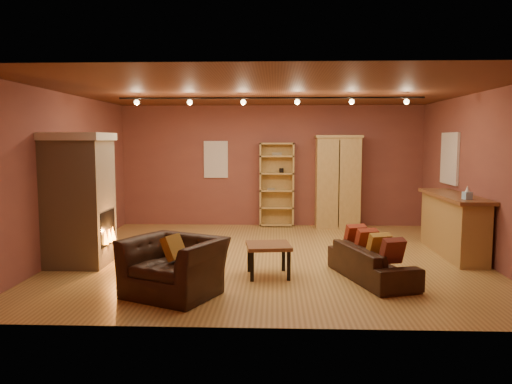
{
  "coord_description": "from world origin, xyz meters",
  "views": [
    {
      "loc": [
        0.09,
        -8.41,
        2.01
      ],
      "look_at": [
        -0.24,
        0.2,
        1.11
      ],
      "focal_mm": 35.0,
      "sensor_mm": 36.0,
      "label": 1
    }
  ],
  "objects_px": {
    "bookcase": "(277,184)",
    "armoire": "(338,182)",
    "fireplace": "(80,199)",
    "bar_counter": "(453,224)",
    "loveseat": "(372,256)",
    "armchair": "(174,257)",
    "coffee_table": "(268,249)"
  },
  "relations": [
    {
      "from": "bookcase",
      "to": "armoire",
      "type": "height_order",
      "value": "armoire"
    },
    {
      "from": "fireplace",
      "to": "bar_counter",
      "type": "bearing_deg",
      "value": 8.38
    },
    {
      "from": "fireplace",
      "to": "armoire",
      "type": "xyz_separation_m",
      "value": [
        4.56,
        3.58,
        0.0
      ]
    },
    {
      "from": "bookcase",
      "to": "loveseat",
      "type": "xyz_separation_m",
      "value": [
        1.36,
        -4.46,
        -0.64
      ]
    },
    {
      "from": "bar_counter",
      "to": "loveseat",
      "type": "bearing_deg",
      "value": -136.41
    },
    {
      "from": "bar_counter",
      "to": "loveseat",
      "type": "distance_m",
      "value": 2.37
    },
    {
      "from": "armchair",
      "to": "coffee_table",
      "type": "xyz_separation_m",
      "value": [
        1.21,
        0.95,
        -0.09
      ]
    },
    {
      "from": "coffee_table",
      "to": "armoire",
      "type": "bearing_deg",
      "value": 69.95
    },
    {
      "from": "bookcase",
      "to": "armchair",
      "type": "distance_m",
      "value": 5.47
    },
    {
      "from": "coffee_table",
      "to": "loveseat",
      "type": "bearing_deg",
      "value": -4.85
    },
    {
      "from": "fireplace",
      "to": "armchair",
      "type": "bearing_deg",
      "value": -40.04
    },
    {
      "from": "armoire",
      "to": "bar_counter",
      "type": "xyz_separation_m",
      "value": [
        1.69,
        -2.66,
        -0.52
      ]
    },
    {
      "from": "fireplace",
      "to": "loveseat",
      "type": "height_order",
      "value": "fireplace"
    },
    {
      "from": "fireplace",
      "to": "loveseat",
      "type": "xyz_separation_m",
      "value": [
        4.53,
        -0.71,
        -0.72
      ]
    },
    {
      "from": "bar_counter",
      "to": "armoire",
      "type": "bearing_deg",
      "value": 122.33
    },
    {
      "from": "armoire",
      "to": "coffee_table",
      "type": "bearing_deg",
      "value": -110.05
    },
    {
      "from": "fireplace",
      "to": "bookcase",
      "type": "relative_size",
      "value": 1.09
    },
    {
      "from": "bar_counter",
      "to": "loveseat",
      "type": "relative_size",
      "value": 1.28
    },
    {
      "from": "bar_counter",
      "to": "armchair",
      "type": "bearing_deg",
      "value": -150.93
    },
    {
      "from": "fireplace",
      "to": "armoire",
      "type": "height_order",
      "value": "fireplace"
    },
    {
      "from": "loveseat",
      "to": "fireplace",
      "type": "bearing_deg",
      "value": 63.63
    },
    {
      "from": "bookcase",
      "to": "armchair",
      "type": "height_order",
      "value": "bookcase"
    },
    {
      "from": "bookcase",
      "to": "bar_counter",
      "type": "distance_m",
      "value": 4.2
    },
    {
      "from": "bar_counter",
      "to": "coffee_table",
      "type": "height_order",
      "value": "bar_counter"
    },
    {
      "from": "bookcase",
      "to": "bar_counter",
      "type": "relative_size",
      "value": 0.87
    },
    {
      "from": "bookcase",
      "to": "armoire",
      "type": "relative_size",
      "value": 0.92
    },
    {
      "from": "armoire",
      "to": "loveseat",
      "type": "xyz_separation_m",
      "value": [
        -0.03,
        -4.29,
        -0.72
      ]
    },
    {
      "from": "armchair",
      "to": "coffee_table",
      "type": "bearing_deg",
      "value": 63.33
    },
    {
      "from": "fireplace",
      "to": "armoire",
      "type": "relative_size",
      "value": 1.0
    },
    {
      "from": "armoire",
      "to": "fireplace",
      "type": "bearing_deg",
      "value": -141.82
    },
    {
      "from": "bookcase",
      "to": "coffee_table",
      "type": "xyz_separation_m",
      "value": [
        -0.13,
        -4.33,
        -0.58
      ]
    },
    {
      "from": "bookcase",
      "to": "fireplace",
      "type": "bearing_deg",
      "value": -130.23
    }
  ]
}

